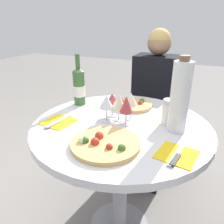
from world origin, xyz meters
The scene contains 15 objects.
dining_table centered at (0.00, 0.00, 0.62)m, with size 0.92×0.92×0.75m.
chair_behind_diner centered at (0.02, 0.80, 0.47)m, with size 0.39×0.39×0.95m.
seated_diner centered at (0.02, 0.64, 0.53)m, with size 0.34×0.47×1.19m.
pizza_large centered at (0.01, -0.23, 0.76)m, with size 0.30×0.30×0.05m.
pizza_small_far centered at (-0.02, 0.24, 0.76)m, with size 0.23×0.23×0.05m.
wine_bottle centered at (-0.34, 0.16, 0.86)m, with size 0.07×0.07×0.31m.
tall_carafe centered at (0.27, 0.03, 0.92)m, with size 0.09×0.09×0.36m.
sugar_shaker centered at (0.22, 0.09, 0.81)m, with size 0.07×0.07×0.13m.
wine_glass_back_right centered at (0.03, 0.07, 0.86)m, with size 0.07×0.07×0.15m.
wine_glass_front_left centered at (-0.08, 0.00, 0.85)m, with size 0.08×0.08×0.14m.
wine_glass_front_right centered at (0.03, 0.00, 0.86)m, with size 0.07×0.07×0.15m.
wine_glass_center centered at (-0.03, 0.04, 0.85)m, with size 0.08×0.08×0.15m.
wine_glass_back_left centered at (-0.08, 0.07, 0.84)m, with size 0.07×0.07×0.13m.
place_setting_left centered at (-0.31, -0.12, 0.75)m, with size 0.17×0.19×0.01m.
place_setting_right centered at (0.31, -0.18, 0.75)m, with size 0.17×0.19×0.01m.
Camera 1 is at (0.36, -0.95, 1.25)m, focal length 35.00 mm.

